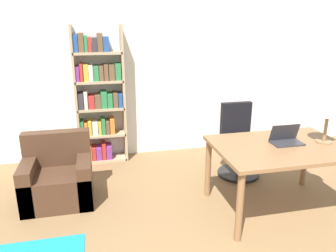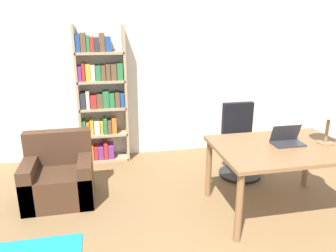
# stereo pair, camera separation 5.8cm
# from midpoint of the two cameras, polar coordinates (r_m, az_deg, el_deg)

# --- Properties ---
(wall_back) EXTENTS (8.00, 0.06, 2.70)m
(wall_back) POSITION_cam_midpoint_polar(r_m,az_deg,el_deg) (5.17, -3.53, 9.63)
(wall_back) COLOR white
(wall_back) RESTS_ON ground_plane
(desk) EXTENTS (1.46, 1.03, 0.78)m
(desk) POSITION_cam_midpoint_polar(r_m,az_deg,el_deg) (3.83, 18.54, -4.59)
(desk) COLOR olive
(desk) RESTS_ON ground_plane
(laptop) EXTENTS (0.34, 0.20, 0.21)m
(laptop) POSITION_cam_midpoint_polar(r_m,az_deg,el_deg) (3.87, 19.45, -2.17)
(laptop) COLOR #2D2D33
(laptop) RESTS_ON desk
(table_lamp) EXTENTS (0.32, 0.32, 0.51)m
(table_lamp) POSITION_cam_midpoint_polar(r_m,az_deg,el_deg) (3.97, 25.83, 2.85)
(table_lamp) COLOR olive
(table_lamp) RESTS_ON desk
(office_chair) EXTENTS (0.58, 0.58, 1.01)m
(office_chair) POSITION_cam_midpoint_polar(r_m,az_deg,el_deg) (4.69, 11.74, -3.15)
(office_chair) COLOR black
(office_chair) RESTS_ON ground_plane
(armchair) EXTENTS (0.79, 0.65, 0.81)m
(armchair) POSITION_cam_midpoint_polar(r_m,az_deg,el_deg) (4.18, -18.96, -8.77)
(armchair) COLOR #472D1E
(armchair) RESTS_ON ground_plane
(bookshelf) EXTENTS (0.72, 0.28, 2.04)m
(bookshelf) POSITION_cam_midpoint_polar(r_m,az_deg,el_deg) (4.99, -12.35, 4.68)
(bookshelf) COLOR tan
(bookshelf) RESTS_ON ground_plane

